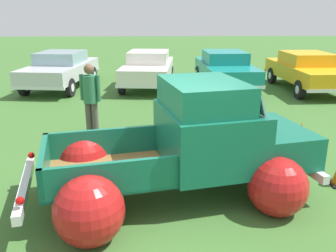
# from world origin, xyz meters

# --- Properties ---
(ground_plane) EXTENTS (80.00, 80.00, 0.00)m
(ground_plane) POSITION_xyz_m (0.00, 0.00, 0.00)
(ground_plane) COLOR #3D6B2D
(vintage_pickup_truck) EXTENTS (4.93, 3.53, 1.96)m
(vintage_pickup_truck) POSITION_xyz_m (0.38, 0.09, 0.76)
(vintage_pickup_truck) COLOR black
(vintage_pickup_truck) RESTS_ON ground
(show_car_0) EXTENTS (2.42, 4.56, 1.43)m
(show_car_0) POSITION_xyz_m (-4.01, 8.99, 0.78)
(show_car_0) COLOR black
(show_car_0) RESTS_ON ground
(show_car_1) EXTENTS (2.22, 4.42, 1.43)m
(show_car_1) POSITION_xyz_m (-0.54, 9.09, 0.78)
(show_car_1) COLOR black
(show_car_1) RESTS_ON ground
(show_car_2) EXTENTS (2.01, 4.55, 1.43)m
(show_car_2) POSITION_xyz_m (2.51, 8.93, 0.78)
(show_car_2) COLOR black
(show_car_2) RESTS_ON ground
(show_car_3) EXTENTS (2.04, 4.61, 1.43)m
(show_car_3) POSITION_xyz_m (5.60, 8.38, 0.78)
(show_car_3) COLOR black
(show_car_3) RESTS_ON ground
(spectator_0) EXTENTS (0.53, 0.43, 1.79)m
(spectator_0) POSITION_xyz_m (-1.78, 3.02, 1.03)
(spectator_0) COLOR #4C4742
(spectator_0) RESTS_ON ground
(lane_cone_1) EXTENTS (0.36, 0.36, 0.63)m
(lane_cone_1) POSITION_xyz_m (2.97, 2.04, 0.31)
(lane_cone_1) COLOR black
(lane_cone_1) RESTS_ON ground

